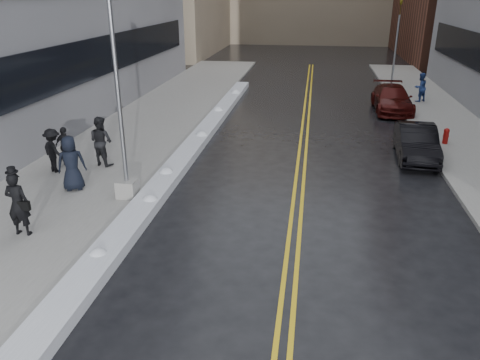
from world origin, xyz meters
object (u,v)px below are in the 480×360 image
at_px(pedestrian_e, 53,150).
at_px(pedestrian_d, 66,146).
at_px(lamppost, 122,130).
at_px(car_black, 416,142).
at_px(pedestrian_fedora, 18,204).
at_px(fire_hydrant, 446,135).
at_px(pedestrian_east, 420,87).
at_px(pedestrian_b, 101,141).
at_px(pedestrian_c, 71,163).
at_px(traffic_signal, 396,41).
at_px(car_maroon, 392,99).

bearing_deg(pedestrian_e, pedestrian_d, -68.75).
height_order(lamppost, car_black, lamppost).
height_order(pedestrian_fedora, pedestrian_d, pedestrian_fedora).
distance_m(fire_hydrant, pedestrian_east, 9.07).
distance_m(pedestrian_fedora, pedestrian_d, 5.85).
bearing_deg(pedestrian_b, pedestrian_east, -116.17).
xyz_separation_m(pedestrian_e, car_black, (14.28, 4.21, -0.29)).
bearing_deg(pedestrian_e, lamppost, -177.94).
distance_m(pedestrian_c, car_black, 13.97).
distance_m(fire_hydrant, pedestrian_d, 16.78).
distance_m(pedestrian_fedora, pedestrian_e, 5.17).
relative_size(traffic_signal, pedestrian_east, 3.34).
distance_m(lamppost, car_maroon, 18.34).
distance_m(pedestrian_e, car_maroon, 19.37).
bearing_deg(lamppost, traffic_signal, 61.79).
height_order(pedestrian_c, pedestrian_east, pedestrian_c).
distance_m(pedestrian_d, car_black, 14.60).
distance_m(traffic_signal, car_black, 16.19).
xyz_separation_m(pedestrian_b, car_black, (12.77, 3.20, -0.43)).
xyz_separation_m(lamppost, fire_hydrant, (12.30, 8.00, -1.98)).
relative_size(pedestrian_b, car_maroon, 0.39).
height_order(fire_hydrant, pedestrian_c, pedestrian_c).
height_order(pedestrian_c, car_maroon, pedestrian_c).
relative_size(fire_hydrant, pedestrian_b, 0.36).
bearing_deg(car_black, traffic_signal, 88.94).
distance_m(fire_hydrant, traffic_signal, 14.30).
bearing_deg(car_maroon, pedestrian_d, -140.00).
distance_m(pedestrian_fedora, pedestrian_b, 5.91).
height_order(pedestrian_east, car_black, pedestrian_east).
relative_size(pedestrian_d, car_maroon, 0.31).
bearing_deg(pedestrian_b, pedestrian_e, 54.16).
relative_size(pedestrian_d, pedestrian_e, 0.92).
bearing_deg(car_maroon, pedestrian_e, -138.50).
bearing_deg(lamppost, pedestrian_east, 53.06).
xyz_separation_m(fire_hydrant, pedestrian_b, (-14.47, -5.13, 0.60)).
xyz_separation_m(fire_hydrant, pedestrian_c, (-14.41, -7.70, 0.59)).
relative_size(traffic_signal, pedestrian_e, 3.48).
bearing_deg(pedestrian_east, traffic_signal, -112.45).
distance_m(pedestrian_d, car_maroon, 18.81).
relative_size(pedestrian_b, pedestrian_c, 1.02).
relative_size(fire_hydrant, pedestrian_d, 0.46).
height_order(traffic_signal, pedestrian_b, traffic_signal).
bearing_deg(lamppost, pedestrian_fedora, -123.70).
xyz_separation_m(pedestrian_d, car_maroon, (14.39, 12.11, -0.20)).
bearing_deg(traffic_signal, car_black, -94.31).
relative_size(lamppost, pedestrian_east, 4.25).
bearing_deg(pedestrian_b, pedestrian_c, 111.70).
relative_size(traffic_signal, pedestrian_b, 2.99).
xyz_separation_m(pedestrian_b, pedestrian_east, (14.99, 14.17, -0.10)).
distance_m(fire_hydrant, car_maroon, 6.89).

